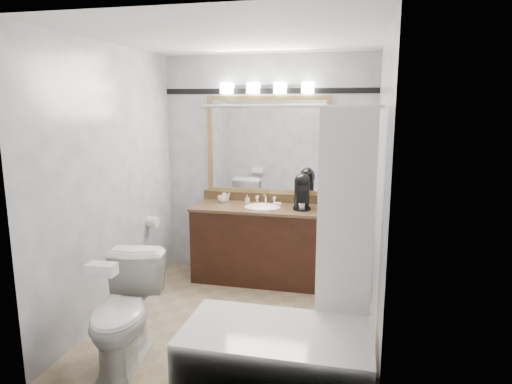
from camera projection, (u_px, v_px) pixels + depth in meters
room at (237, 188)px, 3.96m from camera, size 2.42×2.62×2.52m
vanity at (262, 242)px, 5.09m from camera, size 1.53×0.58×0.97m
mirror at (267, 145)px, 5.14m from camera, size 1.40×0.04×1.10m
vanity_light_bar at (267, 88)px, 4.96m from camera, size 1.02×0.14×0.12m
accent_stripe at (268, 91)px, 5.03m from camera, size 2.40×0.01×0.06m
bathtub at (281, 351)px, 3.16m from camera, size 1.30×0.75×1.96m
tp_roll at (153, 222)px, 4.95m from camera, size 0.11×0.12×0.12m
toilet at (125, 313)px, 3.45m from camera, size 0.58×0.87×0.82m
tissue_box at (102, 269)px, 3.11m from camera, size 0.20×0.12×0.08m
coffee_maker at (302, 191)px, 4.90m from camera, size 0.20×0.25×0.38m
cup_left at (222, 199)px, 5.23m from camera, size 0.12×0.12×0.08m
cup_right at (226, 197)px, 5.31m from camera, size 0.11×0.11×0.09m
soap_bottle_a at (247, 199)px, 5.18m from camera, size 0.05×0.05×0.09m
soap_bar at (277, 204)px, 5.08m from camera, size 0.09×0.06×0.03m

